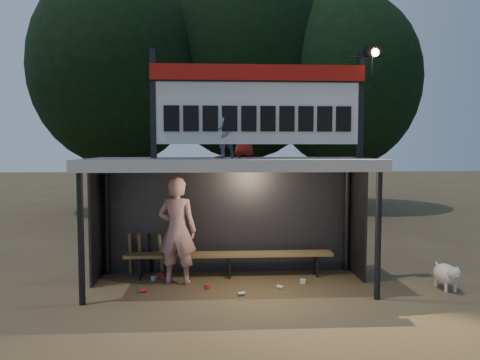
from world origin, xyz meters
name	(u,v)px	position (x,y,z in m)	size (l,w,h in m)	color
ground	(230,286)	(0.00, 0.00, 0.00)	(80.00, 80.00, 0.00)	#4F3F27
player	(177,230)	(-0.97, 0.20, 0.99)	(0.72, 0.47, 1.98)	silver
child_a	(222,130)	(-0.14, 0.10, 2.82)	(0.48, 0.38, 0.99)	slate
child_b	(244,132)	(0.28, 0.53, 2.80)	(0.47, 0.30, 0.95)	#A9211A
dugout_shelter	(230,184)	(0.00, 0.24, 1.85)	(5.10, 2.08, 2.32)	#3D3D40
scoreboard_assembly	(261,102)	(0.56, -0.01, 3.32)	(4.10, 0.27, 1.99)	black
bench	(229,255)	(0.00, 0.55, 0.43)	(4.00, 0.35, 0.48)	olive
tree_left	(116,69)	(-4.00, 10.00, 5.51)	(6.46, 6.46, 9.27)	#2F2215
tree_mid	(244,60)	(1.00, 11.50, 6.17)	(7.22, 7.22, 10.36)	black
tree_right	(344,81)	(5.00, 10.50, 5.19)	(6.08, 6.08, 8.72)	#2F2115
dog	(447,274)	(3.81, -0.47, 0.28)	(0.36, 0.81, 0.49)	silver
bats	(145,253)	(-1.64, 0.82, 0.43)	(0.69, 0.35, 0.84)	olive
litter	(212,284)	(-0.34, -0.02, 0.04)	(3.00, 1.36, 0.08)	red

